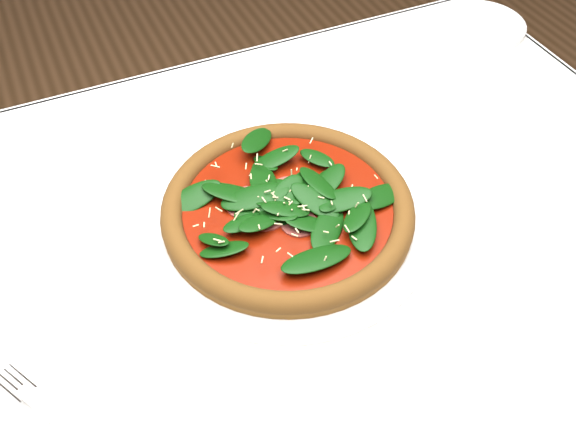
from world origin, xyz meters
name	(u,v)px	position (x,y,z in m)	size (l,w,h in m)	color
dining_table	(258,298)	(0.00, 0.00, 0.65)	(1.21, 0.81, 0.75)	white
plate	(288,217)	(0.05, 0.02, 0.76)	(0.36, 0.36, 0.02)	silver
pizza	(288,206)	(0.05, 0.02, 0.78)	(0.35, 0.35, 0.04)	#8B5E21
napkin	(62,425)	(-0.25, -0.13, 0.76)	(0.13, 0.06, 0.01)	white
fork	(42,406)	(-0.27, -0.11, 0.76)	(0.09, 0.14, 0.00)	silver
saucer_far	(480,24)	(0.54, 0.30, 0.76)	(0.15, 0.15, 0.01)	silver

